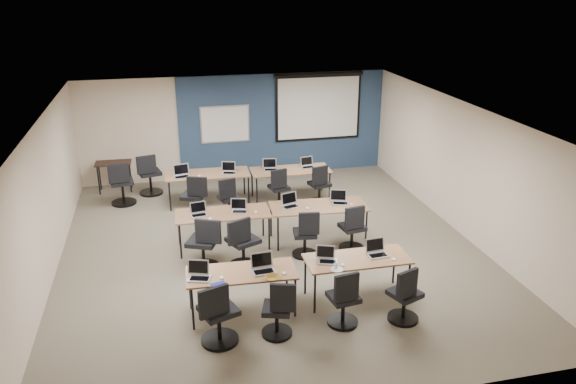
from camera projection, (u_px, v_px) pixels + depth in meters
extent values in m
cube|color=#6B6354|center=(271.00, 249.00, 11.07)|extent=(8.00, 9.00, 0.02)
cube|color=white|center=(269.00, 114.00, 10.11)|extent=(8.00, 9.00, 0.02)
cube|color=beige|center=(236.00, 127.00, 14.68)|extent=(8.00, 0.04, 2.70)
cube|color=beige|center=(347.00, 315.00, 6.50)|extent=(8.00, 0.04, 2.70)
cube|color=beige|center=(45.00, 202.00, 9.74)|extent=(0.04, 9.00, 2.70)
cube|color=beige|center=(462.00, 169.00, 11.44)|extent=(0.04, 9.00, 2.70)
cube|color=#3D5977|center=(283.00, 124.00, 14.92)|extent=(5.50, 0.04, 2.70)
cube|color=silver|center=(225.00, 124.00, 14.52)|extent=(1.28, 0.02, 0.98)
cube|color=white|center=(225.00, 124.00, 14.51)|extent=(1.20, 0.02, 0.90)
cube|color=black|center=(318.00, 106.00, 14.90)|extent=(2.32, 0.03, 1.82)
cube|color=white|center=(318.00, 108.00, 14.91)|extent=(2.20, 0.02, 1.62)
cylinder|color=black|center=(319.00, 75.00, 14.59)|extent=(2.40, 0.10, 0.10)
cube|color=#925A2C|center=(241.00, 273.00, 8.71)|extent=(1.71, 0.71, 0.03)
cylinder|color=black|center=(193.00, 309.00, 8.41)|extent=(0.04, 0.04, 0.70)
cylinder|color=black|center=(295.00, 297.00, 8.74)|extent=(0.04, 0.04, 0.70)
cylinder|color=black|center=(190.00, 290.00, 8.95)|extent=(0.04, 0.04, 0.70)
cylinder|color=black|center=(287.00, 278.00, 9.28)|extent=(0.04, 0.04, 0.70)
cube|color=#A37447|center=(357.00, 259.00, 9.14)|extent=(1.71, 0.71, 0.03)
cylinder|color=black|center=(315.00, 293.00, 8.83)|extent=(0.04, 0.04, 0.70)
cylinder|color=black|center=(408.00, 282.00, 9.17)|extent=(0.04, 0.04, 0.70)
cylinder|color=black|center=(305.00, 275.00, 9.37)|extent=(0.04, 0.04, 0.70)
cylinder|color=black|center=(394.00, 265.00, 9.71)|extent=(0.04, 0.04, 0.70)
cube|color=brown|center=(223.00, 214.00, 10.90)|extent=(1.83, 0.76, 0.03)
cylinder|color=black|center=(180.00, 242.00, 10.56)|extent=(0.04, 0.04, 0.70)
cylinder|color=black|center=(269.00, 233.00, 10.92)|extent=(0.04, 0.04, 0.70)
cylinder|color=black|center=(179.00, 228.00, 11.14)|extent=(0.04, 0.04, 0.70)
cylinder|color=black|center=(263.00, 220.00, 11.50)|extent=(0.04, 0.04, 0.70)
cube|color=brown|center=(319.00, 206.00, 11.24)|extent=(1.93, 0.81, 0.03)
cylinder|color=black|center=(278.00, 234.00, 10.87)|extent=(0.04, 0.04, 0.70)
cylinder|color=black|center=(366.00, 226.00, 11.25)|extent=(0.04, 0.04, 0.70)
cylinder|color=black|center=(271.00, 220.00, 11.49)|extent=(0.04, 0.04, 0.70)
cylinder|color=black|center=(355.00, 213.00, 11.88)|extent=(0.04, 0.04, 0.70)
cube|color=#A86F2E|center=(208.00, 174.00, 13.10)|extent=(1.93, 0.80, 0.03)
cylinder|color=black|center=(170.00, 197.00, 12.72)|extent=(0.04, 0.04, 0.70)
cylinder|color=black|center=(249.00, 190.00, 13.11)|extent=(0.04, 0.04, 0.70)
cylinder|color=black|center=(169.00, 187.00, 13.35)|extent=(0.04, 0.04, 0.70)
cylinder|color=black|center=(244.00, 181.00, 13.73)|extent=(0.04, 0.04, 0.70)
cube|color=olive|center=(291.00, 170.00, 13.34)|extent=(1.88, 0.78, 0.03)
cylinder|color=black|center=(257.00, 192.00, 12.99)|extent=(0.04, 0.04, 0.70)
cylinder|color=black|center=(330.00, 186.00, 13.36)|extent=(0.04, 0.04, 0.70)
cylinder|color=black|center=(252.00, 183.00, 13.59)|extent=(0.04, 0.04, 0.70)
cylinder|color=black|center=(322.00, 177.00, 13.96)|extent=(0.04, 0.04, 0.70)
cube|color=#ACADB8|center=(199.00, 278.00, 8.49)|extent=(0.33, 0.24, 0.02)
cube|color=black|center=(199.00, 278.00, 8.47)|extent=(0.28, 0.14, 0.00)
cube|color=#ACADB8|center=(198.00, 267.00, 8.57)|extent=(0.33, 0.06, 0.23)
cube|color=black|center=(198.00, 267.00, 8.56)|extent=(0.29, 0.04, 0.19)
ellipsoid|color=white|center=(222.00, 278.00, 8.52)|extent=(0.06, 0.10, 0.03)
cylinder|color=black|center=(220.00, 340.00, 8.25)|extent=(0.56, 0.56, 0.05)
cylinder|color=black|center=(219.00, 327.00, 8.17)|extent=(0.06, 0.06, 0.49)
cube|color=black|center=(218.00, 310.00, 8.06)|extent=(0.49, 0.49, 0.08)
cube|color=black|center=(214.00, 302.00, 7.76)|extent=(0.45, 0.06, 0.44)
cube|color=silver|center=(264.00, 272.00, 8.70)|extent=(0.35, 0.26, 0.02)
cube|color=black|center=(264.00, 271.00, 8.67)|extent=(0.30, 0.15, 0.00)
cube|color=silver|center=(262.00, 260.00, 8.77)|extent=(0.35, 0.06, 0.24)
cube|color=black|center=(262.00, 260.00, 8.77)|extent=(0.31, 0.05, 0.20)
ellipsoid|color=white|center=(284.00, 273.00, 8.65)|extent=(0.08, 0.10, 0.03)
cylinder|color=black|center=(277.00, 333.00, 8.41)|extent=(0.46, 0.46, 0.05)
cylinder|color=black|center=(277.00, 322.00, 8.34)|extent=(0.06, 0.06, 0.41)
cube|color=black|center=(277.00, 308.00, 8.26)|extent=(0.41, 0.41, 0.08)
cube|color=black|center=(283.00, 298.00, 8.00)|extent=(0.37, 0.06, 0.44)
cube|color=#B7B7BE|center=(327.00, 262.00, 9.00)|extent=(0.31, 0.22, 0.02)
cube|color=black|center=(328.00, 262.00, 8.98)|extent=(0.26, 0.13, 0.00)
cube|color=#B7B7BE|center=(326.00, 252.00, 9.07)|extent=(0.31, 0.06, 0.21)
cube|color=black|center=(326.00, 252.00, 9.06)|extent=(0.27, 0.04, 0.17)
ellipsoid|color=white|center=(343.00, 265.00, 8.89)|extent=(0.08, 0.11, 0.03)
cylinder|color=black|center=(342.00, 322.00, 8.67)|extent=(0.48, 0.48, 0.05)
cylinder|color=black|center=(343.00, 311.00, 8.61)|extent=(0.06, 0.06, 0.43)
cube|color=black|center=(343.00, 297.00, 8.52)|extent=(0.43, 0.43, 0.08)
cube|color=black|center=(346.00, 288.00, 8.24)|extent=(0.39, 0.06, 0.44)
cube|color=#A6A6AC|center=(378.00, 255.00, 9.21)|extent=(0.33, 0.24, 0.02)
cube|color=black|center=(378.00, 255.00, 9.18)|extent=(0.28, 0.14, 0.00)
cube|color=#A6A6AC|center=(375.00, 245.00, 9.28)|extent=(0.33, 0.06, 0.23)
cube|color=black|center=(375.00, 245.00, 9.27)|extent=(0.29, 0.04, 0.19)
ellipsoid|color=white|center=(394.00, 259.00, 9.07)|extent=(0.07, 0.10, 0.03)
cylinder|color=black|center=(403.00, 318.00, 8.77)|extent=(0.48, 0.48, 0.05)
cylinder|color=black|center=(404.00, 308.00, 8.70)|extent=(0.06, 0.06, 0.43)
cube|color=black|center=(405.00, 294.00, 8.61)|extent=(0.43, 0.43, 0.08)
cube|color=black|center=(407.00, 284.00, 8.33)|extent=(0.39, 0.06, 0.44)
cube|color=#B9BAC2|center=(199.00, 215.00, 10.76)|extent=(0.31, 0.22, 0.02)
cube|color=black|center=(199.00, 215.00, 10.73)|extent=(0.26, 0.13, 0.00)
cube|color=#B9BAC2|center=(198.00, 207.00, 10.82)|extent=(0.31, 0.06, 0.21)
cube|color=black|center=(198.00, 207.00, 10.82)|extent=(0.27, 0.04, 0.17)
ellipsoid|color=white|center=(210.00, 219.00, 10.60)|extent=(0.07, 0.10, 0.04)
cylinder|color=black|center=(204.00, 267.00, 10.32)|extent=(0.58, 0.58, 0.05)
cylinder|color=black|center=(203.00, 256.00, 10.24)|extent=(0.06, 0.06, 0.51)
cube|color=black|center=(203.00, 241.00, 10.13)|extent=(0.51, 0.51, 0.08)
cube|color=black|center=(208.00, 231.00, 9.86)|extent=(0.47, 0.06, 0.44)
cube|color=silver|center=(240.00, 212.00, 10.92)|extent=(0.31, 0.23, 0.02)
cube|color=black|center=(240.00, 211.00, 10.90)|extent=(0.26, 0.13, 0.00)
cube|color=silver|center=(239.00, 204.00, 10.99)|extent=(0.31, 0.06, 0.21)
cube|color=black|center=(239.00, 204.00, 10.98)|extent=(0.27, 0.04, 0.18)
ellipsoid|color=white|center=(256.00, 212.00, 10.90)|extent=(0.08, 0.10, 0.03)
cylinder|color=black|center=(244.00, 265.00, 10.37)|extent=(0.57, 0.57, 0.05)
cylinder|color=black|center=(244.00, 254.00, 10.29)|extent=(0.06, 0.06, 0.50)
cube|color=black|center=(243.00, 240.00, 10.19)|extent=(0.50, 0.50, 0.08)
cube|color=black|center=(239.00, 231.00, 9.88)|extent=(0.46, 0.06, 0.44)
cube|color=silver|center=(291.00, 207.00, 11.16)|extent=(0.34, 0.25, 0.02)
cube|color=black|center=(291.00, 206.00, 11.13)|extent=(0.29, 0.14, 0.00)
cube|color=silver|center=(289.00, 198.00, 11.23)|extent=(0.34, 0.06, 0.24)
cube|color=black|center=(289.00, 198.00, 11.22)|extent=(0.30, 0.04, 0.19)
ellipsoid|color=white|center=(308.00, 208.00, 11.09)|extent=(0.09, 0.11, 0.04)
cylinder|color=black|center=(305.00, 254.00, 10.80)|extent=(0.48, 0.48, 0.05)
cylinder|color=black|center=(305.00, 245.00, 10.74)|extent=(0.06, 0.06, 0.43)
cube|color=black|center=(305.00, 233.00, 10.65)|extent=(0.43, 0.43, 0.08)
cube|color=black|center=(309.00, 224.00, 10.38)|extent=(0.39, 0.06, 0.44)
cube|color=silver|center=(340.00, 203.00, 11.32)|extent=(0.33, 0.24, 0.02)
cube|color=black|center=(340.00, 203.00, 11.30)|extent=(0.28, 0.14, 0.00)
cube|color=silver|center=(338.00, 195.00, 11.40)|extent=(0.33, 0.06, 0.23)
cube|color=black|center=(338.00, 195.00, 11.39)|extent=(0.29, 0.04, 0.19)
ellipsoid|color=white|center=(352.00, 204.00, 11.28)|extent=(0.08, 0.10, 0.03)
cylinder|color=black|center=(351.00, 248.00, 11.05)|extent=(0.49, 0.49, 0.05)
cylinder|color=black|center=(352.00, 239.00, 10.98)|extent=(0.06, 0.06, 0.44)
cube|color=black|center=(352.00, 227.00, 10.89)|extent=(0.44, 0.44, 0.08)
cube|color=black|center=(355.00, 218.00, 10.60)|extent=(0.40, 0.06, 0.44)
cube|color=#B8B8B8|center=(182.00, 177.00, 12.82)|extent=(0.36, 0.26, 0.02)
cube|color=black|center=(182.00, 177.00, 12.80)|extent=(0.31, 0.15, 0.00)
cube|color=#B8B8B8|center=(181.00, 169.00, 12.90)|extent=(0.36, 0.07, 0.25)
cube|color=black|center=(181.00, 169.00, 12.89)|extent=(0.32, 0.05, 0.20)
ellipsoid|color=white|center=(199.00, 176.00, 12.89)|extent=(0.07, 0.10, 0.03)
cylinder|color=black|center=(195.00, 216.00, 12.50)|extent=(0.54, 0.54, 0.05)
cylinder|color=black|center=(194.00, 207.00, 12.42)|extent=(0.06, 0.06, 0.48)
cube|color=black|center=(193.00, 196.00, 12.32)|extent=(0.48, 0.48, 0.08)
cube|color=black|center=(197.00, 187.00, 12.05)|extent=(0.44, 0.06, 0.44)
cube|color=silver|center=(229.00, 173.00, 13.08)|extent=(0.33, 0.24, 0.02)
cube|color=black|center=(230.00, 173.00, 13.06)|extent=(0.28, 0.14, 0.00)
cube|color=silver|center=(229.00, 166.00, 13.15)|extent=(0.33, 0.06, 0.23)
cube|color=black|center=(229.00, 166.00, 13.14)|extent=(0.29, 0.04, 0.19)
ellipsoid|color=white|center=(234.00, 173.00, 13.06)|extent=(0.07, 0.10, 0.03)
cylinder|color=black|center=(230.00, 216.00, 12.54)|extent=(0.47, 0.47, 0.05)
cylinder|color=black|center=(229.00, 208.00, 12.48)|extent=(0.06, 0.06, 0.42)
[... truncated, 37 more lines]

